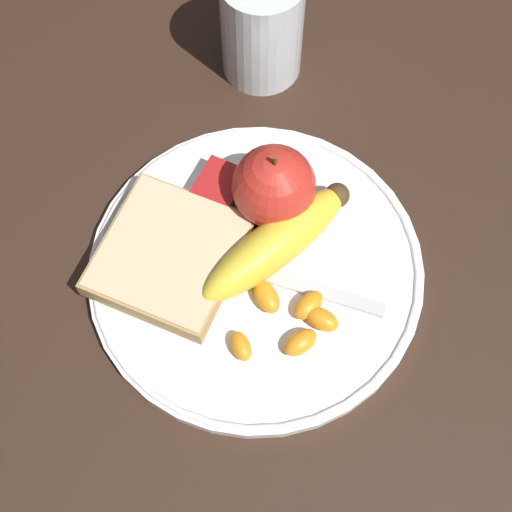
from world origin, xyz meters
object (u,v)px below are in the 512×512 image
object	(u,v)px
juice_glass	(262,29)
apple	(274,186)
fork	(258,272)
bread_slice	(170,255)
jam_packet	(219,189)
banana	(278,242)
plate	(256,268)

from	to	relation	value
juice_glass	apple	distance (m)	0.17
apple	fork	distance (m)	0.07
bread_slice	jam_packet	size ratio (longest dim) A/B	2.63
bread_slice	apple	bearing A→B (deg)	-33.62
banana	bread_slice	distance (m)	0.09
juice_glass	apple	world-z (taller)	juice_glass
juice_glass	bread_slice	bearing A→B (deg)	-173.90
fork	plate	bearing A→B (deg)	-56.55
apple	fork	xyz separation A→B (m)	(-0.06, -0.02, -0.03)
plate	fork	size ratio (longest dim) A/B	1.53
plate	apple	size ratio (longest dim) A/B	3.54
apple	plate	bearing A→B (deg)	-169.20
plate	jam_packet	bearing A→B (deg)	50.47
fork	bread_slice	bearing A→B (deg)	9.45
jam_packet	plate	bearing A→B (deg)	-129.53
juice_glass	jam_packet	xyz separation A→B (m)	(-0.16, -0.03, -0.03)
banana	fork	distance (m)	0.03
juice_glass	jam_packet	world-z (taller)	juice_glass
juice_glass	bread_slice	distance (m)	0.24
plate	banana	bearing A→B (deg)	-28.10
plate	apple	bearing A→B (deg)	10.80
banana	fork	size ratio (longest dim) A/B	0.84
juice_glass	banana	xyz separation A→B (m)	(-0.19, -0.10, -0.02)
banana	jam_packet	xyz separation A→B (m)	(0.03, 0.07, -0.01)
plate	juice_glass	distance (m)	0.23
juice_glass	fork	bearing A→B (deg)	-155.46
apple	bread_slice	distance (m)	0.10
apple	jam_packet	xyz separation A→B (m)	(-0.01, 0.05, -0.02)
fork	apple	bearing A→B (deg)	-83.33
bread_slice	juice_glass	bearing A→B (deg)	6.10
fork	jam_packet	world-z (taller)	jam_packet
juice_glass	banana	bearing A→B (deg)	-151.14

